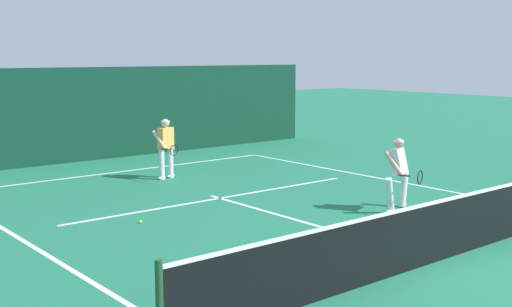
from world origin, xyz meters
name	(u,v)px	position (x,y,z in m)	size (l,w,h in m)	color
ground_plane	(439,261)	(0.00, 0.00, 0.00)	(80.00, 80.00, 0.00)	#20714F
court_line_baseline_far	(125,171)	(0.00, 10.70, 0.00)	(9.67, 0.10, 0.01)	white
court_line_service	(220,198)	(0.00, 6.06, 0.00)	(7.88, 0.10, 0.01)	white
court_line_centre	(304,222)	(0.00, 3.20, 0.00)	(0.10, 6.40, 0.01)	white
tennis_net	(441,229)	(0.00, 0.00, 0.53)	(10.60, 0.09, 1.09)	#1E4723
player_near	(398,171)	(2.26, 2.67, 0.86)	(1.11, 0.93, 1.58)	silver
player_far	(166,146)	(0.34, 8.97, 0.89)	(0.64, 0.89, 1.62)	silver
tennis_ball	(140,222)	(-2.58, 5.20, 0.03)	(0.07, 0.07, 0.07)	#D1E033
back_fence_windscreen	(86,114)	(0.00, 13.17, 1.47)	(17.84, 0.12, 2.94)	#0E3628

